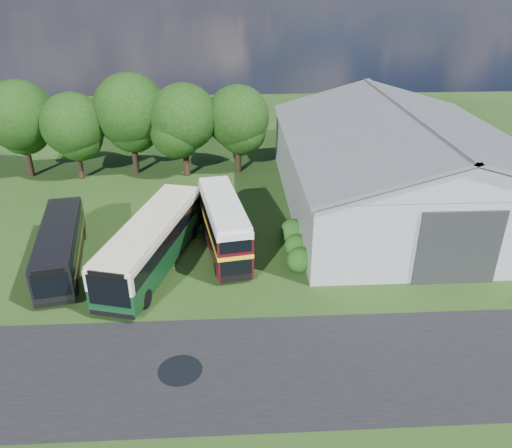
{
  "coord_description": "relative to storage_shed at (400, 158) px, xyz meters",
  "views": [
    {
      "loc": [
        1.23,
        -21.86,
        17.44
      ],
      "look_at": [
        2.83,
        8.0,
        2.46
      ],
      "focal_mm": 35.0,
      "sensor_mm": 36.0,
      "label": 1
    }
  ],
  "objects": [
    {
      "name": "tree_left_b",
      "position": [
        -28.0,
        7.52,
        1.09
      ],
      "size": [
        5.78,
        5.78,
        8.16
      ],
      "color": "black",
      "rests_on": "ground"
    },
    {
      "name": "storage_shed",
      "position": [
        0.0,
        0.0,
        0.0
      ],
      "size": [
        18.8,
        24.8,
        8.15
      ],
      "color": "gray",
      "rests_on": "ground"
    },
    {
      "name": "shrub_back",
      "position": [
        -9.4,
        -5.98,
        -4.17
      ],
      "size": [
        1.8,
        1.8,
        1.8
      ],
      "primitive_type": "sphere",
      "color": "#194714",
      "rests_on": "ground"
    },
    {
      "name": "tree_left_a",
      "position": [
        -33.0,
        8.52,
        1.71
      ],
      "size": [
        6.46,
        6.46,
        9.12
      ],
      "color": "black",
      "rests_on": "ground"
    },
    {
      "name": "puddle",
      "position": [
        -16.5,
        -18.98,
        -4.17
      ],
      "size": [
        2.2,
        2.2,
        0.01
      ],
      "primitive_type": "cylinder",
      "color": "black",
      "rests_on": "ground"
    },
    {
      "name": "shrub_front",
      "position": [
        -9.4,
        -9.98,
        -4.17
      ],
      "size": [
        1.7,
        1.7,
        1.7
      ],
      "primitive_type": "sphere",
      "color": "#194714",
      "rests_on": "ground"
    },
    {
      "name": "tree_right_a",
      "position": [
        -18.0,
        7.82,
        1.52
      ],
      "size": [
        6.26,
        6.26,
        8.83
      ],
      "color": "black",
      "rests_on": "ground"
    },
    {
      "name": "tree_mid",
      "position": [
        -23.0,
        8.82,
        2.02
      ],
      "size": [
        6.8,
        6.8,
        9.6
      ],
      "color": "black",
      "rests_on": "ground"
    },
    {
      "name": "tree_right_b",
      "position": [
        -13.0,
        8.62,
        1.27
      ],
      "size": [
        5.98,
        5.98,
        8.45
      ],
      "color": "black",
      "rests_on": "ground"
    },
    {
      "name": "bus_maroon_double",
      "position": [
        -14.34,
        -7.13,
        -2.23
      ],
      "size": [
        3.79,
        9.29,
        3.88
      ],
      "rotation": [
        0.0,
        0.0,
        0.17
      ],
      "color": "black",
      "rests_on": "ground"
    },
    {
      "name": "bus_dark_single",
      "position": [
        -25.05,
        -8.62,
        -2.66
      ],
      "size": [
        4.24,
        10.5,
        2.82
      ],
      "rotation": [
        0.0,
        0.0,
        0.19
      ],
      "color": "black",
      "rests_on": "ground"
    },
    {
      "name": "asphalt_road",
      "position": [
        -12.0,
        -18.98,
        -4.17
      ],
      "size": [
        60.0,
        8.0,
        0.02
      ],
      "primitive_type": "cube",
      "color": "black",
      "rests_on": "ground"
    },
    {
      "name": "bus_green_single",
      "position": [
        -18.99,
        -8.99,
        -2.36
      ],
      "size": [
        5.92,
        12.62,
        3.39
      ],
      "rotation": [
        0.0,
        0.0,
        -0.26
      ],
      "color": "black",
      "rests_on": "ground"
    },
    {
      "name": "shrub_mid",
      "position": [
        -9.4,
        -7.98,
        -4.17
      ],
      "size": [
        1.6,
        1.6,
        1.6
      ],
      "primitive_type": "sphere",
      "color": "#194714",
      "rests_on": "ground"
    },
    {
      "name": "ground",
      "position": [
        -15.0,
        -15.98,
        -4.17
      ],
      "size": [
        120.0,
        120.0,
        0.0
      ],
      "primitive_type": "plane",
      "color": "#1D3B12",
      "rests_on": "ground"
    }
  ]
}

